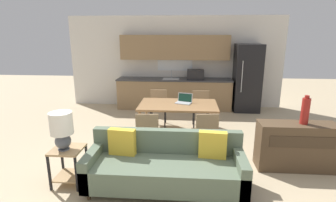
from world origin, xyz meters
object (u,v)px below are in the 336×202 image
refrigerator (247,78)px  dining_chair_near_left (148,132)px  couch (166,166)px  dining_chair_far_left (158,106)px  dining_chair_far_right (201,107)px  side_table (68,160)px  laptop (184,101)px  dining_table (178,107)px  table_lamp (62,128)px  credenza (296,146)px  vase (305,111)px  dining_chair_near_right (205,132)px

refrigerator → dining_chair_near_left: size_ratio=2.24×
couch → dining_chair_far_left: 2.73m
dining_chair_near_left → dining_chair_far_right: same height
dining_chair_near_left → dining_chair_far_left: size_ratio=1.00×
side_table → laptop: bearing=49.5°
side_table → dining_table: bearing=50.1°
dining_table → table_lamp: size_ratio=2.86×
couch → side_table: bearing=-178.8°
dining_chair_near_left → credenza: bearing=170.4°
vase → laptop: (-1.95, 1.22, -0.19)m
vase → dining_chair_far_left: (-2.59, 1.99, -0.52)m
side_table → dining_chair_near_right: (2.08, 1.06, 0.10)m
dining_chair_far_right → dining_chair_near_right: same height
dining_chair_far_right → dining_chair_near_right: size_ratio=1.00×
dining_chair_far_right → dining_chair_near_right: (0.01, -1.63, 0.00)m
refrigerator → credenza: bearing=-88.0°
dining_chair_near_left → dining_chair_near_right: size_ratio=1.00×
dining_chair_near_right → dining_chair_far_right: bearing=-98.1°
dining_table → dining_chair_far_left: 1.04m
laptop → dining_chair_near_right: bearing=-48.5°
dining_table → table_lamp: 2.48m
dining_chair_far_right → dining_table: bearing=-123.5°
refrigerator → side_table: 5.41m
credenza → dining_chair_near_right: dining_chair_near_right is taller
credenza → refrigerator: bearing=92.0°
table_lamp → dining_chair_near_left: (1.07, 1.01, -0.42)m
dining_chair_near_right → side_table: bearing=18.4°
table_lamp → dining_chair_far_left: size_ratio=0.66×
refrigerator → dining_chair_near_left: 3.99m
dining_table → side_table: bearing=-129.9°
credenza → table_lamp: bearing=-167.8°
refrigerator → vase: 3.40m
credenza → laptop: 2.28m
table_lamp → laptop: bearing=49.5°
dining_table → vase: 2.37m
side_table → dining_chair_near_right: size_ratio=0.67×
dining_table → couch: bearing=-93.4°
side_table → couch: bearing=1.2°
laptop → dining_chair_far_right: bearing=79.2°
dining_chair_far_left → credenza: bearing=-40.8°
refrigerator → dining_chair_far_right: bearing=-133.2°
refrigerator → table_lamp: 5.42m
table_lamp → dining_table: bearing=50.1°
couch → dining_chair_near_left: 1.04m
vase → dining_chair_near_right: vase is taller
dining_table → laptop: (0.12, 0.11, 0.11)m
dining_chair_near_left → laptop: size_ratio=2.24×
dining_chair_far_left → couch: bearing=-83.8°
refrigerator → dining_chair_far_right: 2.04m
credenza → vase: 0.62m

